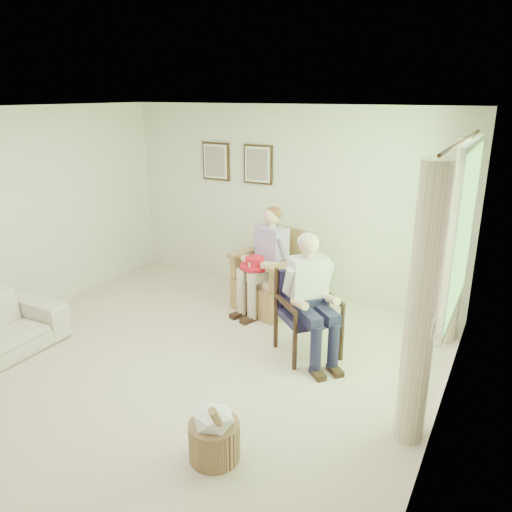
% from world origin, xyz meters
% --- Properties ---
extents(floor, '(5.50, 5.50, 0.00)m').
position_xyz_m(floor, '(0.00, 0.00, 0.00)').
color(floor, beige).
rests_on(floor, ground).
extents(back_wall, '(5.00, 0.04, 2.60)m').
position_xyz_m(back_wall, '(0.00, 2.75, 1.30)').
color(back_wall, silver).
rests_on(back_wall, ground).
extents(right_wall, '(0.04, 5.50, 2.60)m').
position_xyz_m(right_wall, '(2.50, 0.00, 1.30)').
color(right_wall, silver).
rests_on(right_wall, ground).
extents(ceiling, '(5.00, 5.50, 0.02)m').
position_xyz_m(ceiling, '(0.00, 0.00, 2.60)').
color(ceiling, white).
rests_on(ceiling, back_wall).
extents(window, '(0.13, 2.50, 1.63)m').
position_xyz_m(window, '(2.46, 1.20, 1.58)').
color(window, '#2D6B23').
rests_on(window, right_wall).
extents(curtain_left, '(0.34, 0.34, 2.30)m').
position_xyz_m(curtain_left, '(2.33, 0.22, 1.15)').
color(curtain_left, beige).
rests_on(curtain_left, ground).
extents(curtain_right, '(0.34, 0.34, 2.30)m').
position_xyz_m(curtain_right, '(2.33, 2.18, 1.15)').
color(curtain_right, beige).
rests_on(curtain_right, ground).
extents(framed_print_left, '(0.45, 0.05, 0.55)m').
position_xyz_m(framed_print_left, '(-1.15, 2.71, 1.78)').
color(framed_print_left, '#382114').
rests_on(framed_print_left, back_wall).
extents(framed_print_right, '(0.45, 0.05, 0.55)m').
position_xyz_m(framed_print_right, '(-0.45, 2.71, 1.78)').
color(framed_print_right, '#382114').
rests_on(framed_print_right, back_wall).
extents(wicker_armchair, '(0.82, 0.81, 1.05)m').
position_xyz_m(wicker_armchair, '(0.15, 2.00, 0.33)').
color(wicker_armchair, '#AE7C52').
rests_on(wicker_armchair, ground).
extents(wood_armchair, '(0.60, 0.56, 0.92)m').
position_xyz_m(wood_armchair, '(1.05, 1.16, 0.50)').
color(wood_armchair, black).
rests_on(wood_armchair, ground).
extents(person_wicker, '(0.40, 0.62, 1.36)m').
position_xyz_m(person_wicker, '(0.15, 1.87, 0.79)').
color(person_wicker, beige).
rests_on(person_wicker, ground).
extents(person_dark, '(0.40, 0.63, 1.34)m').
position_xyz_m(person_dark, '(1.05, 1.01, 0.78)').
color(person_dark, '#1D1B3C').
rests_on(person_dark, ground).
extents(red_hat, '(0.37, 0.37, 0.14)m').
position_xyz_m(red_hat, '(0.06, 1.67, 0.70)').
color(red_hat, red).
rests_on(red_hat, person_wicker).
extents(hatbox, '(0.50, 0.50, 0.59)m').
position_xyz_m(hatbox, '(1.06, -0.81, 0.23)').
color(hatbox, tan).
rests_on(hatbox, ground).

